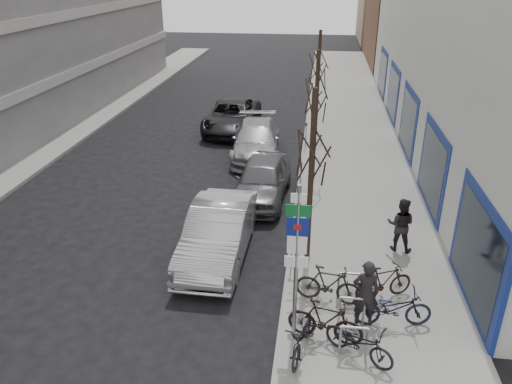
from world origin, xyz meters
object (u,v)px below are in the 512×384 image
(tree_mid, at_px, (317,86))
(parked_car_mid, at_px, (262,179))
(bike_mid_inner, at_px, (329,284))
(bike_far_inner, at_px, (384,282))
(bike_near_right, at_px, (325,321))
(parked_car_front, at_px, (218,232))
(bike_near_left, at_px, (303,333))
(pedestrian_near, at_px, (366,293))
(pedestrian_far, at_px, (401,224))
(meter_back, at_px, (306,133))
(bike_mid_curb, at_px, (394,305))
(bike_rack, at_px, (352,308))
(tree_far, at_px, (319,58))
(meter_front, at_px, (292,246))
(tree_near, at_px, (313,138))
(lane_car, at_px, (232,116))
(bike_far_curb, at_px, (360,339))
(highway_sign_pole, at_px, (297,255))
(meter_mid, at_px, (301,175))
(parked_car_back, at_px, (256,140))

(tree_mid, height_order, parked_car_mid, tree_mid)
(bike_mid_inner, height_order, bike_far_inner, bike_mid_inner)
(bike_near_right, relative_size, parked_car_front, 0.37)
(bike_near_left, xyz_separation_m, pedestrian_near, (1.48, 1.26, 0.36))
(parked_car_front, xyz_separation_m, pedestrian_far, (5.66, 0.88, 0.21))
(meter_back, distance_m, pedestrian_near, 13.43)
(bike_near_right, relative_size, bike_mid_curb, 0.97)
(bike_rack, relative_size, tree_far, 0.41)
(meter_front, relative_size, parked_car_front, 0.25)
(tree_near, height_order, meter_front, tree_near)
(lane_car, bearing_deg, tree_far, -3.56)
(tree_near, bearing_deg, bike_far_curb, -71.88)
(parked_car_front, bearing_deg, pedestrian_far, 9.56)
(parked_car_front, bearing_deg, meter_front, -14.92)
(tree_mid, height_order, bike_far_curb, tree_mid)
(highway_sign_pole, distance_m, tree_near, 3.88)
(meter_mid, relative_size, pedestrian_near, 0.70)
(bike_rack, relative_size, meter_back, 1.78)
(meter_front, height_order, lane_car, lane_car)
(meter_mid, bearing_deg, pedestrian_far, -50.09)
(tree_near, relative_size, bike_mid_curb, 2.84)
(meter_front, height_order, bike_near_left, meter_front)
(pedestrian_near, bearing_deg, meter_mid, -75.81)
(bike_near_right, bearing_deg, lane_car, 29.95)
(bike_mid_curb, height_order, pedestrian_near, pedestrian_near)
(highway_sign_pole, xyz_separation_m, parked_car_mid, (-1.73, 8.14, -1.64))
(tree_mid, relative_size, meter_mid, 4.33)
(bike_rack, relative_size, tree_near, 0.41)
(bike_far_inner, xyz_separation_m, pedestrian_near, (-0.60, -1.12, 0.39))
(highway_sign_pole, height_order, bike_mid_inner, highway_sign_pole)
(pedestrian_far, bearing_deg, bike_near_right, 77.24)
(bike_near_right, relative_size, parked_car_back, 0.34)
(parked_car_front, xyz_separation_m, lane_car, (-1.84, 13.16, -0.04))
(tree_near, bearing_deg, bike_mid_inner, -72.44)
(bike_near_left, relative_size, bike_mid_curb, 0.94)
(tree_near, distance_m, parked_car_front, 4.30)
(tree_mid, bearing_deg, bike_far_curb, -82.84)
(bike_far_curb, distance_m, pedestrian_near, 1.34)
(bike_rack, relative_size, pedestrian_far, 1.26)
(bike_mid_inner, distance_m, bike_far_inner, 1.52)
(bike_near_right, bearing_deg, bike_rack, -32.37)
(tree_far, bearing_deg, bike_rack, -85.68)
(meter_back, bearing_deg, meter_front, -90.00)
(lane_car, bearing_deg, bike_near_left, -74.52)
(bike_rack, bearing_deg, bike_mid_curb, 7.50)
(parked_car_mid, xyz_separation_m, lane_car, (-2.71, 8.69, -0.01))
(tree_far, bearing_deg, tree_near, -90.00)
(meter_mid, height_order, bike_mid_curb, meter_mid)
(tree_near, relative_size, pedestrian_near, 3.02)
(meter_front, bearing_deg, meter_mid, 90.00)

